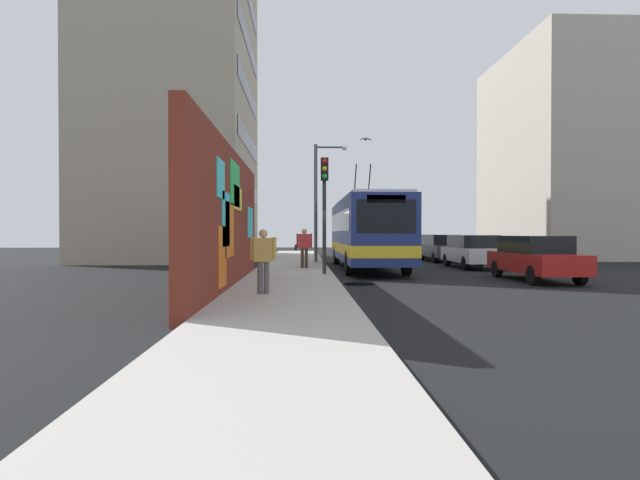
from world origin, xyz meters
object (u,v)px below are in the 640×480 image
object	(u,v)px
parked_car_white	(473,251)
street_lamp	(320,194)
parked_car_red	(535,257)
parked_car_dark_gray	(441,247)
city_bus	(366,230)
traffic_light	(324,196)
pedestrian_midblock	(304,245)
parked_car_silver	(420,245)
pedestrian_near_wall	(263,256)

from	to	relation	value
parked_car_white	street_lamp	distance (m)	8.38
parked_car_red	parked_car_dark_gray	size ratio (longest dim) A/B	0.95
city_bus	parked_car_dark_gray	world-z (taller)	city_bus
parked_car_dark_gray	traffic_light	size ratio (longest dim) A/B	1.12
pedestrian_midblock	street_lamp	xyz separation A→B (m)	(4.85, -0.85, 2.59)
parked_car_silver	pedestrian_near_wall	bearing A→B (deg)	157.50
pedestrian_midblock	pedestrian_near_wall	xyz separation A→B (m)	(-9.42, 1.07, -0.07)
parked_car_silver	pedestrian_midblock	size ratio (longest dim) A/B	2.72
pedestrian_midblock	traffic_light	bearing A→B (deg)	-167.46
parked_car_dark_gray	traffic_light	bearing A→B (deg)	145.82
parked_car_red	parked_car_dark_gray	distance (m)	12.12
parked_car_dark_gray	pedestrian_near_wall	xyz separation A→B (m)	(-16.90, 9.16, 0.26)
parked_car_dark_gray	parked_car_silver	distance (m)	5.20
traffic_light	parked_car_silver	bearing A→B (deg)	-24.64
parked_car_white	street_lamp	xyz separation A→B (m)	(3.03, 7.25, 2.92)
parked_car_red	street_lamp	size ratio (longest dim) A/B	0.74
parked_car_dark_gray	traffic_light	world-z (taller)	traffic_light
traffic_light	parked_car_white	bearing A→B (deg)	-54.89
parked_car_red	parked_car_white	size ratio (longest dim) A/B	1.02
parked_car_silver	pedestrian_midblock	world-z (taller)	pedestrian_midblock
city_bus	street_lamp	size ratio (longest dim) A/B	1.82
city_bus	pedestrian_midblock	size ratio (longest dim) A/B	6.59
pedestrian_midblock	parked_car_silver	bearing A→B (deg)	-32.54
parked_car_dark_gray	pedestrian_midblock	size ratio (longest dim) A/B	2.81
pedestrian_midblock	traffic_light	distance (m)	3.91
parked_car_dark_gray	traffic_light	xyz separation A→B (m)	(-10.82, 7.35, 2.22)
parked_car_dark_gray	parked_car_red	bearing A→B (deg)	180.00
parked_car_white	pedestrian_near_wall	distance (m)	14.51
parked_car_red	traffic_light	world-z (taller)	traffic_light
parked_car_red	parked_car_dark_gray	bearing A→B (deg)	-0.00
city_bus	traffic_light	xyz separation A→B (m)	(-4.68, 2.15, 1.25)
parked_car_dark_gray	pedestrian_near_wall	distance (m)	19.22
parked_car_silver	parked_car_white	bearing A→B (deg)	-180.00
pedestrian_near_wall	street_lamp	world-z (taller)	street_lamp
parked_car_red	pedestrian_near_wall	bearing A→B (deg)	117.58
street_lamp	pedestrian_midblock	bearing A→B (deg)	170.09
city_bus	parked_car_dark_gray	xyz separation A→B (m)	(6.14, -5.20, -0.98)
city_bus	traffic_light	world-z (taller)	city_bus
parked_car_white	parked_car_dark_gray	world-z (taller)	same
parked_car_white	pedestrian_near_wall	bearing A→B (deg)	140.85
parked_car_white	parked_car_silver	size ratio (longest dim) A/B	0.97
pedestrian_midblock	traffic_light	size ratio (longest dim) A/B	0.40
parked_car_white	pedestrian_midblock	size ratio (longest dim) A/B	2.62
parked_car_white	traffic_light	xyz separation A→B (m)	(-5.17, 7.35, 2.22)
city_bus	parked_car_dark_gray	distance (m)	8.11
pedestrian_midblock	street_lamp	size ratio (longest dim) A/B	0.28
city_bus	street_lamp	xyz separation A→B (m)	(3.52, 2.05, 1.95)
traffic_light	city_bus	bearing A→B (deg)	-24.68
parked_car_silver	pedestrian_near_wall	xyz separation A→B (m)	(-22.11, 9.16, 0.27)
city_bus	pedestrian_midblock	xyz separation A→B (m)	(-1.34, 2.89, -0.65)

